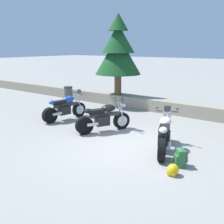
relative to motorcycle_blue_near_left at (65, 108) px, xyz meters
name	(u,v)px	position (x,y,z in m)	size (l,w,h in m)	color
ground_plane	(125,147)	(3.72, -1.14, -0.49)	(120.00, 120.00, 0.00)	gray
stone_wall	(186,109)	(3.72, 3.66, -0.21)	(36.00, 0.80, 0.55)	gray
motorcycle_blue_near_left	(65,108)	(0.00, 0.00, 0.00)	(0.68, 2.06, 1.18)	black
motorcycle_black_centre	(104,118)	(2.25, -0.30, 0.00)	(1.15, 1.90, 1.18)	black
motorcycle_white_far_right	(165,135)	(4.76, -0.68, 0.00)	(1.00, 1.98, 1.18)	black
rider_backpack	(180,157)	(5.55, -1.40, -0.24)	(0.35, 0.35, 0.47)	#2D6B38
rider_helmet	(173,170)	(5.61, -1.97, -0.35)	(0.28, 0.28, 0.28)	yellow
pine_tree_far_left	(118,49)	(0.12, 3.56, 2.32)	(2.27, 2.27, 3.96)	brown
trash_bin	(68,94)	(-2.39, 2.52, -0.05)	(0.46, 0.46, 0.86)	#4C4C51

